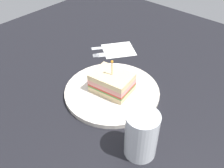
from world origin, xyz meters
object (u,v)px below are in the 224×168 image
sandwich_half_center (112,82)px  drink_glass (141,136)px  napkin (119,50)px  plate (112,92)px  knife (107,47)px  fork (108,54)px

sandwich_half_center → drink_glass: 19.18cm
sandwich_half_center → napkin: sandwich_half_center is taller
napkin → plate: bearing=-144.3°
napkin → knife: 4.09cm
plate → napkin: (17.76, 12.78, -0.51)cm
plate → napkin: plate is taller
plate → napkin: 21.89cm
sandwich_half_center → knife: sandwich_half_center is taller
plate → fork: size_ratio=2.30×
napkin → knife: bearing=109.2°
napkin → fork: bearing=170.6°
plate → sandwich_half_center: 3.12cm
napkin → sandwich_half_center: bearing=-144.3°
knife → napkin: bearing=-70.8°
fork → knife: 4.37cm
fork → sandwich_half_center: bearing=-134.7°
drink_glass → napkin: drink_glass is taller
drink_glass → fork: 38.16cm
sandwich_half_center → knife: (16.43, 16.63, -3.53)cm
sandwich_half_center → napkin: 22.18cm
drink_glass → napkin: size_ratio=1.04×
plate → sandwich_half_center: bearing=147.9°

